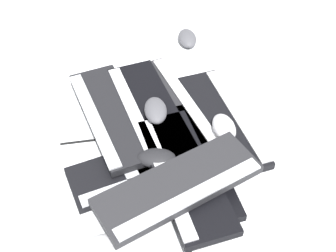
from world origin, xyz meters
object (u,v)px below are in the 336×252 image
(keyboard_5, at_px, (111,116))
(mouse_0, at_px, (187,38))
(keyboard_1, at_px, (127,129))
(mouse_1, at_px, (94,251))
(keyboard_3, at_px, (191,161))
(keyboard_2, at_px, (147,166))
(keyboard_7, at_px, (179,186))
(mouse_2, at_px, (224,126))
(keyboard_4, at_px, (221,120))
(keyboard_6, at_px, (184,173))
(keyboard_8, at_px, (149,110))
(mouse_3, at_px, (156,110))
(mouse_4, at_px, (156,158))
(keyboard_0, at_px, (169,105))

(keyboard_5, distance_m, mouse_0, 0.50)
(keyboard_1, bearing_deg, mouse_1, -177.56)
(keyboard_3, bearing_deg, keyboard_2, 107.94)
(keyboard_7, xyz_separation_m, mouse_2, (0.25, -0.10, -0.02))
(keyboard_4, height_order, keyboard_6, keyboard_6)
(keyboard_4, height_order, keyboard_7, keyboard_7)
(keyboard_7, height_order, keyboard_8, keyboard_7)
(keyboard_4, xyz_separation_m, mouse_3, (-0.06, 0.19, 0.07))
(keyboard_5, distance_m, keyboard_8, 0.12)
(keyboard_3, distance_m, keyboard_5, 0.29)
(keyboard_8, bearing_deg, mouse_2, -99.25)
(keyboard_2, distance_m, keyboard_5, 0.21)
(mouse_1, distance_m, mouse_2, 0.52)
(keyboard_8, distance_m, mouse_3, 0.06)
(keyboard_2, relative_size, mouse_4, 4.09)
(keyboard_6, height_order, mouse_0, keyboard_6)
(keyboard_6, xyz_separation_m, mouse_2, (0.19, -0.09, 0.01))
(keyboard_3, height_order, keyboard_6, keyboard_6)
(keyboard_1, xyz_separation_m, keyboard_5, (0.01, 0.05, 0.03))
(keyboard_7, xyz_separation_m, mouse_4, (0.10, 0.08, -0.02))
(keyboard_5, relative_size, mouse_1, 4.10)
(keyboard_2, distance_m, mouse_0, 0.62)
(keyboard_3, distance_m, mouse_4, 0.11)
(keyboard_2, height_order, keyboard_5, keyboard_5)
(keyboard_8, bearing_deg, keyboard_4, -83.74)
(keyboard_0, height_order, mouse_1, mouse_1)
(keyboard_5, bearing_deg, keyboard_6, -125.53)
(keyboard_3, xyz_separation_m, keyboard_8, (0.16, 0.15, 0.03))
(mouse_0, bearing_deg, keyboard_3, 171.53)
(keyboard_7, bearing_deg, keyboard_1, 40.22)
(keyboard_8, relative_size, mouse_2, 4.14)
(keyboard_2, height_order, mouse_2, mouse_2)
(mouse_2, bearing_deg, keyboard_1, -106.70)
(keyboard_0, relative_size, keyboard_7, 1.05)
(keyboard_1, relative_size, mouse_2, 4.08)
(mouse_4, bearing_deg, keyboard_6, -31.03)
(keyboard_2, relative_size, keyboard_8, 0.99)
(keyboard_6, relative_size, mouse_2, 4.18)
(keyboard_5, relative_size, keyboard_7, 1.05)
(keyboard_4, xyz_separation_m, mouse_1, (-0.50, 0.26, 0.01))
(keyboard_5, bearing_deg, keyboard_8, -66.49)
(keyboard_2, height_order, keyboard_4, same)
(mouse_1, bearing_deg, mouse_2, -177.46)
(keyboard_3, relative_size, keyboard_7, 1.08)
(keyboard_0, height_order, keyboard_2, same)
(mouse_1, bearing_deg, keyboard_5, -136.54)
(keyboard_7, relative_size, mouse_3, 3.90)
(keyboard_4, bearing_deg, mouse_3, 107.14)
(keyboard_1, relative_size, mouse_1, 4.08)
(keyboard_0, xyz_separation_m, mouse_3, (-0.10, 0.02, 0.07))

